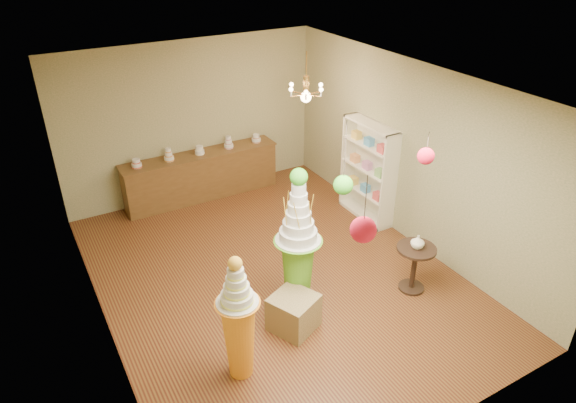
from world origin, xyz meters
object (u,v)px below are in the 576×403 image
pedestal_orange (239,329)px  round_table (415,263)px  sideboard (202,175)px  pedestal_green (298,256)px

pedestal_orange → round_table: (2.88, 0.19, -0.21)m
sideboard → round_table: 4.55m
pedestal_green → round_table: (1.66, -0.54, -0.37)m
pedestal_green → round_table: 1.78m
pedestal_orange → round_table: size_ratio=2.26×
pedestal_green → pedestal_orange: size_ratio=1.27×
pedestal_green → sideboard: 3.74m
pedestal_green → sideboard: (0.04, 3.72, -0.37)m
round_table → pedestal_orange: bearing=-176.2°
pedestal_orange → sideboard: pedestal_orange is taller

